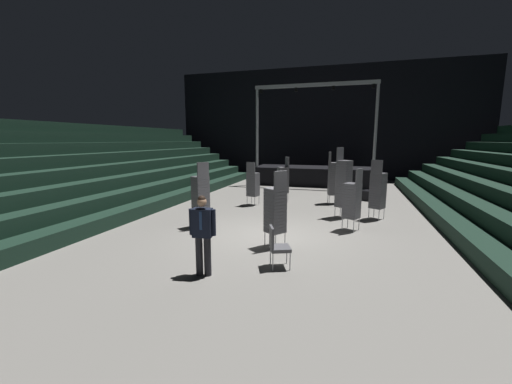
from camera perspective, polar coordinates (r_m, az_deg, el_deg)
ground_plane at (r=9.44m, az=2.56°, el=-8.24°), size 22.00×30.00×0.10m
arena_end_wall at (r=23.85m, az=11.79°, el=12.14°), size 22.00×0.30×8.00m
bleacher_bank_left at (r=14.12m, az=-29.56°, el=4.11°), size 6.00×24.00×3.60m
stage_riser at (r=20.24m, az=10.52°, el=3.22°), size 7.41×2.69×6.05m
man_with_tie at (r=6.59m, az=-9.72°, el=-7.01°), size 0.57×0.29×1.71m
chair_stack_front_left at (r=13.55m, az=-0.56°, el=1.52°), size 0.52×0.52×1.88m
chair_stack_front_right at (r=11.73m, az=15.67°, el=1.58°), size 0.60×0.60×2.56m
chair_stack_mid_left at (r=11.92m, az=21.34°, el=0.37°), size 0.60×0.60×2.14m
chair_stack_mid_right at (r=10.23m, az=-10.07°, el=-0.53°), size 0.61×0.61×2.14m
chair_stack_mid_centre at (r=14.24m, az=13.95°, el=2.48°), size 0.53×0.53×2.31m
chair_stack_rear_left at (r=10.16m, az=17.13°, el=-1.36°), size 0.59×0.59×1.96m
chair_stack_rear_right at (r=8.22m, az=3.56°, el=-3.16°), size 0.62×0.62×2.05m
chair_stack_rear_centre at (r=14.48m, az=4.97°, el=2.33°), size 0.61×0.61×2.05m
equipment_road_case at (r=15.62m, az=20.59°, el=-0.66°), size 1.05×0.88×0.47m
loose_chair_near_man at (r=7.04m, az=3.85°, el=-9.52°), size 0.57×0.57×0.95m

